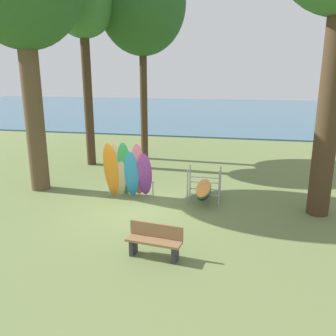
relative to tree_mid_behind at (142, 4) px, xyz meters
name	(u,v)px	position (x,y,z in m)	size (l,w,h in m)	color
ground_plane	(134,208)	(1.56, -7.03, -7.66)	(80.00, 80.00, 0.00)	olive
lake_water	(213,111)	(1.56, 24.69, -7.61)	(80.00, 36.00, 0.10)	#38607A
tree_mid_behind	(142,4)	(0.00, 0.00, 0.00)	(4.25, 4.25, 10.15)	#42301E
tree_far_left_back	(82,1)	(-2.29, -1.75, -0.08)	(3.05, 3.05, 9.49)	#42301E
leaning_board_pile	(128,172)	(1.09, -6.20, -6.63)	(1.83, 1.24, 2.20)	orange
board_storage_rack	(204,189)	(3.83, -5.90, -7.19)	(1.15, 2.11, 1.25)	#9EA0A5
park_bench	(155,240)	(3.07, -10.12, -7.21)	(1.44, 0.59, 0.85)	#2D2D33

